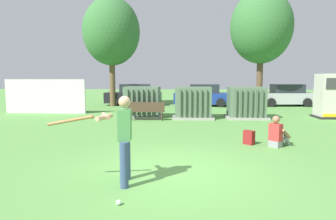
{
  "coord_description": "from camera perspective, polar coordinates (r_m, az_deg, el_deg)",
  "views": [
    {
      "loc": [
        0.3,
        -6.55,
        2.09
      ],
      "look_at": [
        -0.37,
        3.5,
        1.0
      ],
      "focal_mm": 31.95,
      "sensor_mm": 36.0,
      "label": 1
    }
  ],
  "objects": [
    {
      "name": "parked_car_leftmost",
      "position": [
        23.14,
        -6.52,
        2.81
      ],
      "size": [
        4.25,
        2.02,
        1.62
      ],
      "color": "black",
      "rests_on": "ground"
    },
    {
      "name": "fence_panel",
      "position": [
        19.04,
        -22.37,
        2.42
      ],
      "size": [
        4.8,
        0.12,
        2.0
      ],
      "primitive_type": "cube",
      "color": "silver",
      "rests_on": "ground"
    },
    {
      "name": "tree_center_left",
      "position": [
        22.48,
        17.36,
        14.82
      ],
      "size": [
        4.26,
        4.26,
        8.14
      ],
      "color": "brown",
      "rests_on": "ground"
    },
    {
      "name": "parked_car_left_of_center",
      "position": [
        22.47,
        6.68,
        2.71
      ],
      "size": [
        4.27,
        2.06,
        1.62
      ],
      "color": "navy",
      "rests_on": "ground"
    },
    {
      "name": "parked_car_right_of_center",
      "position": [
        24.01,
        21.48,
        2.54
      ],
      "size": [
        4.3,
        2.12,
        1.62
      ],
      "color": "#B2B2B7",
      "rests_on": "ground"
    },
    {
      "name": "generator_enclosure",
      "position": [
        17.73,
        28.8,
        2.32
      ],
      "size": [
        1.6,
        1.4,
        2.3
      ],
      "color": "#262626",
      "rests_on": "ground"
    },
    {
      "name": "sports_ball",
      "position": [
        5.21,
        -9.43,
        -17.01
      ],
      "size": [
        0.09,
        0.09,
        0.09
      ],
      "primitive_type": "sphere",
      "color": "white",
      "rests_on": "ground"
    },
    {
      "name": "backpack",
      "position": [
        9.78,
        15.23,
        -5.11
      ],
      "size": [
        0.38,
        0.38,
        0.44
      ],
      "color": "maroon",
      "rests_on": "ground"
    },
    {
      "name": "transformer_mid_east",
      "position": [
        15.93,
        14.66,
        1.28
      ],
      "size": [
        2.1,
        1.7,
        1.62
      ],
      "color": "#9E9B93",
      "rests_on": "ground"
    },
    {
      "name": "transformer_mid_west",
      "position": [
        15.46,
        4.8,
        1.32
      ],
      "size": [
        2.1,
        1.7,
        1.62
      ],
      "color": "#9E9B93",
      "rests_on": "ground"
    },
    {
      "name": "batter",
      "position": [
        5.91,
        -8.77,
        -4.75
      ],
      "size": [
        1.61,
        0.72,
        1.74
      ],
      "color": "#384C75",
      "rests_on": "ground"
    },
    {
      "name": "tree_left",
      "position": [
        22.8,
        -10.74,
        14.44
      ],
      "size": [
        4.13,
        4.13,
        7.89
      ],
      "color": "brown",
      "rests_on": "ground"
    },
    {
      "name": "park_bench",
      "position": [
        14.7,
        -4.14,
        0.08
      ],
      "size": [
        1.82,
        0.48,
        0.92
      ],
      "color": "#4C3828",
      "rests_on": "ground"
    },
    {
      "name": "ground_plane",
      "position": [
        6.88,
        1.15,
        -11.49
      ],
      "size": [
        96.0,
        96.0,
        0.0
      ],
      "primitive_type": "plane",
      "color": "#5B9947"
    },
    {
      "name": "seated_spectator",
      "position": [
        9.68,
        20.14,
        -4.4
      ],
      "size": [
        0.76,
        0.72,
        0.96
      ],
      "color": "gray",
      "rests_on": "ground"
    },
    {
      "name": "transformer_west",
      "position": [
        15.88,
        -4.9,
        1.44
      ],
      "size": [
        2.1,
        1.7,
        1.62
      ],
      "color": "#9E9B93",
      "rests_on": "ground"
    }
  ]
}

